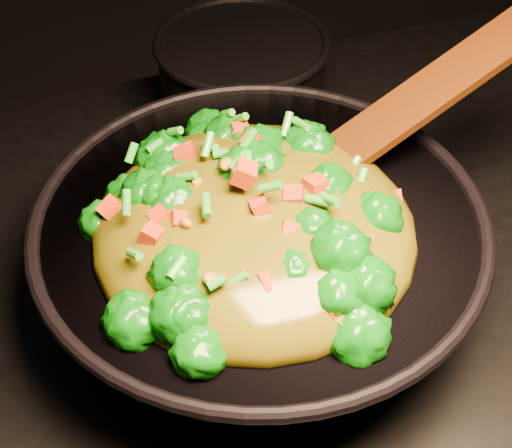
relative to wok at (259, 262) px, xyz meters
name	(u,v)px	position (x,y,z in m)	size (l,w,h in m)	color
wok	(259,262)	(0.00, 0.00, 0.00)	(0.41, 0.41, 0.11)	black
stir_fry	(254,194)	(-0.01, -0.02, 0.11)	(0.29, 0.29, 0.10)	#0A6607
spatula	(406,109)	(0.16, 0.04, 0.11)	(0.34, 0.05, 0.01)	#3A1107
back_pot	(242,79)	(0.08, 0.30, 0.00)	(0.20, 0.20, 0.12)	black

